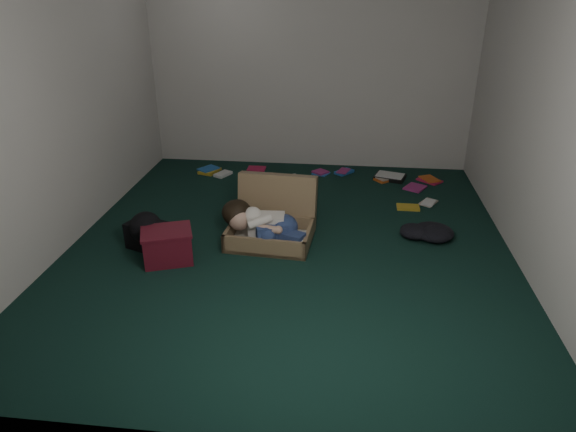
# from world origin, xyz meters

# --- Properties ---
(floor) EXTENTS (4.50, 4.50, 0.00)m
(floor) POSITION_xyz_m (0.00, 0.00, 0.00)
(floor) COLOR black
(floor) RESTS_ON ground
(wall_back) EXTENTS (4.50, 0.00, 4.50)m
(wall_back) POSITION_xyz_m (0.00, 2.25, 1.30)
(wall_back) COLOR silver
(wall_back) RESTS_ON ground
(wall_front) EXTENTS (4.50, 0.00, 4.50)m
(wall_front) POSITION_xyz_m (0.00, -2.25, 1.30)
(wall_front) COLOR silver
(wall_front) RESTS_ON ground
(wall_left) EXTENTS (0.00, 4.50, 4.50)m
(wall_left) POSITION_xyz_m (-2.00, 0.00, 1.30)
(wall_left) COLOR silver
(wall_left) RESTS_ON ground
(wall_right) EXTENTS (0.00, 4.50, 4.50)m
(wall_right) POSITION_xyz_m (2.00, 0.00, 1.30)
(wall_right) COLOR silver
(wall_right) RESTS_ON ground
(suitcase) EXTENTS (0.81, 0.80, 0.56)m
(suitcase) POSITION_xyz_m (-0.17, 0.13, 0.17)
(suitcase) COLOR olive
(suitcase) RESTS_ON floor
(person) EXTENTS (0.81, 0.44, 0.35)m
(person) POSITION_xyz_m (-0.24, -0.05, 0.21)
(person) COLOR white
(person) RESTS_ON suitcase
(maroon_bin) EXTENTS (0.51, 0.46, 0.29)m
(maroon_bin) POSITION_xyz_m (-1.01, -0.43, 0.15)
(maroon_bin) COLOR #5B121F
(maroon_bin) RESTS_ON floor
(backpack) EXTENTS (0.54, 0.49, 0.26)m
(backpack) POSITION_xyz_m (-1.28, -0.22, 0.13)
(backpack) COLOR black
(backpack) RESTS_ON floor
(clothing_pile) EXTENTS (0.59, 0.54, 0.15)m
(clothing_pile) POSITION_xyz_m (1.31, 0.34, 0.07)
(clothing_pile) COLOR black
(clothing_pile) RESTS_ON floor
(paper_tray) EXTENTS (0.42, 0.36, 0.05)m
(paper_tray) POSITION_xyz_m (1.04, 1.82, 0.02)
(paper_tray) COLOR black
(paper_tray) RESTS_ON floor
(book_scatter) EXTENTS (2.97, 1.27, 0.02)m
(book_scatter) POSITION_xyz_m (0.42, 1.66, 0.01)
(book_scatter) COLOR gold
(book_scatter) RESTS_ON floor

